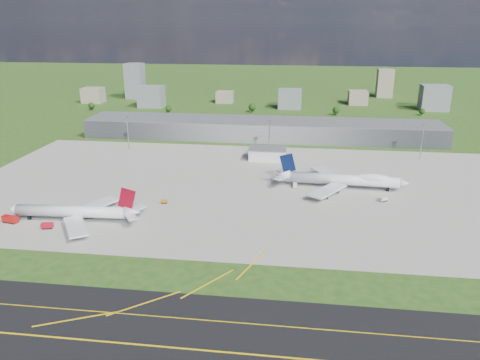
# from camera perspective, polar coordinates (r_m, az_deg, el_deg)

# --- Properties ---
(ground) EXTENTS (1400.00, 1400.00, 0.00)m
(ground) POSITION_cam_1_polar(r_m,az_deg,el_deg) (389.36, 2.43, 4.64)
(ground) COLOR #254D18
(ground) RESTS_ON ground
(taxiway) EXTENTS (1400.00, 60.00, 0.06)m
(taxiway) POSITION_cam_1_polar(r_m,az_deg,el_deg) (153.85, -6.77, -19.75)
(taxiway) COLOR black
(taxiway) RESTS_ON ground
(apron) EXTENTS (360.00, 190.00, 0.08)m
(apron) POSITION_cam_1_polar(r_m,az_deg,el_deg) (283.60, 2.46, -0.85)
(apron) COLOR gray
(apron) RESTS_ON ground
(terminal) EXTENTS (300.00, 42.00, 15.00)m
(terminal) POSITION_cam_1_polar(r_m,az_deg,el_deg) (402.15, 2.63, 6.20)
(terminal) COLOR gray
(terminal) RESTS_ON ground
(ops_building) EXTENTS (26.00, 16.00, 8.00)m
(ops_building) POSITION_cam_1_polar(r_m,az_deg,el_deg) (339.42, 3.37, 3.18)
(ops_building) COLOR silver
(ops_building) RESTS_ON ground
(mast_west) EXTENTS (3.50, 2.00, 25.90)m
(mast_west) POSITION_cam_1_polar(r_m,az_deg,el_deg) (374.01, -13.57, 6.32)
(mast_west) COLOR gray
(mast_west) RESTS_ON ground
(mast_center) EXTENTS (3.50, 2.00, 25.90)m
(mast_center) POSITION_cam_1_polar(r_m,az_deg,el_deg) (350.54, 3.59, 5.99)
(mast_center) COLOR gray
(mast_center) RESTS_ON ground
(mast_east) EXTENTS (3.50, 2.00, 25.90)m
(mast_east) POSITION_cam_1_polar(r_m,az_deg,el_deg) (360.67, 21.37, 5.09)
(mast_east) COLOR gray
(mast_east) RESTS_ON ground
(airliner_red_twin) EXTENTS (68.38, 53.25, 18.76)m
(airliner_red_twin) POSITION_cam_1_polar(r_m,az_deg,el_deg) (248.00, -19.39, -3.71)
(airliner_red_twin) COLOR silver
(airliner_red_twin) RESTS_ON ground
(airliner_blue_quad) EXTENTS (77.79, 60.94, 20.31)m
(airliner_blue_quad) POSITION_cam_1_polar(r_m,az_deg,el_deg) (285.72, 12.51, 0.04)
(airliner_blue_quad) COLOR silver
(airliner_blue_quad) RESTS_ON ground
(fire_truck) EXTENTS (8.48, 4.41, 3.58)m
(fire_truck) POSITION_cam_1_polar(r_m,az_deg,el_deg) (260.13, -26.21, -4.34)
(fire_truck) COLOR #AA110C
(fire_truck) RESTS_ON ground
(crash_tender) EXTENTS (5.84, 3.51, 2.90)m
(crash_tender) POSITION_cam_1_polar(r_m,az_deg,el_deg) (245.78, -22.45, -5.20)
(crash_tender) COLOR #AD0C1D
(crash_tender) RESTS_ON ground
(tug_yellow) EXTENTS (3.97, 3.04, 1.75)m
(tug_yellow) POSITION_cam_1_polar(r_m,az_deg,el_deg) (261.43, -9.22, -2.64)
(tug_yellow) COLOR #BC720B
(tug_yellow) RESTS_ON ground
(van_white_near) EXTENTS (2.51, 5.42, 2.73)m
(van_white_near) POSITION_cam_1_polar(r_m,az_deg,el_deg) (284.25, 6.73, -0.64)
(van_white_near) COLOR silver
(van_white_near) RESTS_ON ground
(van_white_far) EXTENTS (5.17, 4.57, 2.47)m
(van_white_far) POSITION_cam_1_polar(r_m,az_deg,el_deg) (272.74, 17.09, -2.26)
(van_white_far) COLOR silver
(van_white_far) RESTS_ON ground
(bldg_far_w) EXTENTS (24.00, 20.00, 18.00)m
(bldg_far_w) POSITION_cam_1_polar(r_m,az_deg,el_deg) (607.70, -17.48, 9.84)
(bldg_far_w) COLOR gray
(bldg_far_w) RESTS_ON ground
(bldg_w) EXTENTS (28.00, 22.00, 24.00)m
(bldg_w) POSITION_cam_1_polar(r_m,az_deg,el_deg) (559.81, -10.77, 9.97)
(bldg_w) COLOR slate
(bldg_w) RESTS_ON ground
(bldg_cw) EXTENTS (20.00, 18.00, 14.00)m
(bldg_cw) POSITION_cam_1_polar(r_m,az_deg,el_deg) (580.32, -1.86, 10.09)
(bldg_cw) COLOR gray
(bldg_cw) RESTS_ON ground
(bldg_c) EXTENTS (26.00, 20.00, 22.00)m
(bldg_c) POSITION_cam_1_polar(r_m,az_deg,el_deg) (542.81, 6.11, 9.81)
(bldg_c) COLOR slate
(bldg_c) RESTS_ON ground
(bldg_ce) EXTENTS (22.00, 24.00, 16.00)m
(bldg_ce) POSITION_cam_1_polar(r_m,az_deg,el_deg) (586.58, 14.15, 9.73)
(bldg_ce) COLOR gray
(bldg_ce) RESTS_ON ground
(bldg_e) EXTENTS (30.00, 22.00, 28.00)m
(bldg_e) POSITION_cam_1_polar(r_m,az_deg,el_deg) (571.52, 22.61, 9.25)
(bldg_e) COLOR slate
(bldg_e) RESTS_ON ground
(bldg_tall_w) EXTENTS (22.00, 20.00, 44.00)m
(bldg_tall_w) POSITION_cam_1_polar(r_m,az_deg,el_deg) (627.63, -12.69, 11.70)
(bldg_tall_w) COLOR slate
(bldg_tall_w) RESTS_ON ground
(bldg_tall_e) EXTENTS (20.00, 18.00, 36.00)m
(bldg_tall_e) POSITION_cam_1_polar(r_m,az_deg,el_deg) (649.74, 17.23, 11.20)
(bldg_tall_e) COLOR gray
(bldg_tall_e) RESTS_ON ground
(tree_far_w) EXTENTS (7.20, 7.20, 8.80)m
(tree_far_w) POSITION_cam_1_polar(r_m,az_deg,el_deg) (555.15, -17.65, 8.63)
(tree_far_w) COLOR #382314
(tree_far_w) RESTS_ON ground
(tree_w) EXTENTS (6.75, 6.75, 8.25)m
(tree_w) POSITION_cam_1_polar(r_m,az_deg,el_deg) (519.23, -8.72, 8.60)
(tree_w) COLOR #382314
(tree_w) RESTS_ON ground
(tree_c) EXTENTS (8.10, 8.10, 9.90)m
(tree_c) POSITION_cam_1_polar(r_m,az_deg,el_deg) (516.60, 1.50, 8.87)
(tree_c) COLOR #382314
(tree_c) RESTS_ON ground
(tree_e) EXTENTS (7.65, 7.65, 9.35)m
(tree_e) POSITION_cam_1_polar(r_m,az_deg,el_deg) (510.48, 11.65, 8.33)
(tree_e) COLOR #382314
(tree_e) RESTS_ON ground
(tree_far_e) EXTENTS (6.30, 6.30, 7.70)m
(tree_far_e) POSITION_cam_1_polar(r_m,az_deg,el_deg) (534.58, 21.31, 7.79)
(tree_far_e) COLOR #382314
(tree_far_e) RESTS_ON ground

